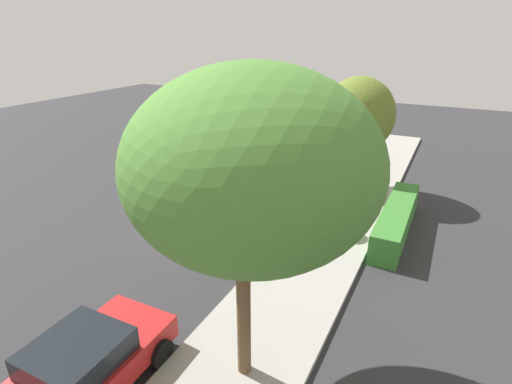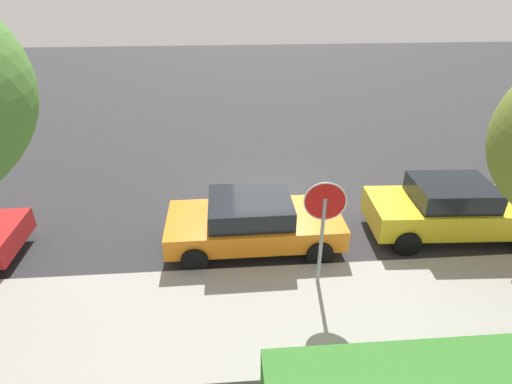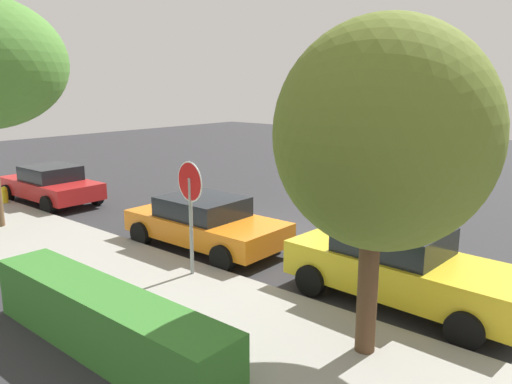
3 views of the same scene
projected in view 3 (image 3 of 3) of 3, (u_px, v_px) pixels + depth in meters
The scene contains 9 objects.
ground_plane at pixel (285, 233), 14.20m from camera, with size 60.00×60.00×0.00m, color #2D2D30.
sidewalk_curb at pixel (145, 283), 10.51m from camera, with size 32.00×2.94×0.14m, color #9E9B93.
stop_sign at pixel (190, 199), 10.49m from camera, with size 0.85×0.13×2.60m.
parked_car_orange at pixel (205, 222), 12.79m from camera, with size 4.34×2.14×1.35m.
parked_car_yellow at pixel (401, 266), 9.54m from camera, with size 4.57×2.12×1.51m.
parked_car_red at pixel (51, 184), 17.58m from camera, with size 4.16×2.06×1.36m.
street_tree_mid_block at pixel (384, 136), 6.94m from camera, with size 3.12×3.12×5.12m.
fire_hydrant at pixel (5, 196), 17.20m from camera, with size 0.30×0.22×0.72m.
front_yard_hedge at pixel (104, 321), 7.85m from camera, with size 5.28×0.92×1.03m.
Camera 3 is at (-8.15, 10.95, 4.19)m, focal length 35.00 mm.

